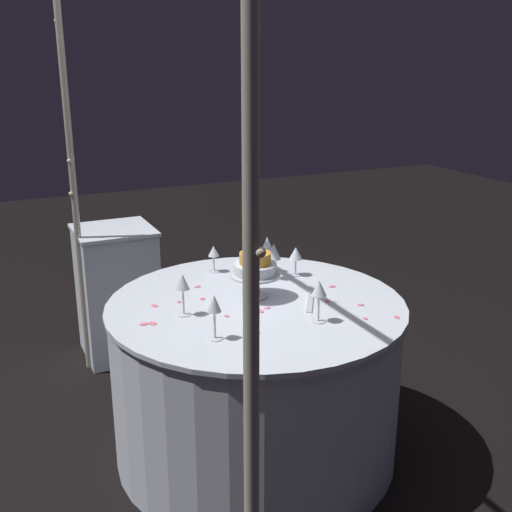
{
  "coord_description": "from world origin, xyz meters",
  "views": [
    {
      "loc": [
        -2.25,
        1.06,
        1.73
      ],
      "look_at": [
        0.0,
        0.0,
        0.93
      ],
      "focal_mm": 43.87,
      "sensor_mm": 36.0,
      "label": 1
    }
  ],
  "objects": [
    {
      "name": "rose_petal_2",
      "position": [
        0.14,
        0.3,
        0.73
      ],
      "size": [
        0.03,
        0.02,
        0.0
      ],
      "primitive_type": "ellipsoid",
      "rotation": [
        0.0,
        0.0,
        6.27
      ],
      "color": "#EA6B84",
      "rests_on": "main_table"
    },
    {
      "name": "rose_petal_15",
      "position": [
        -0.02,
        0.5,
        0.73
      ],
      "size": [
        0.03,
        0.04,
        0.0
      ],
      "primitive_type": "ellipsoid",
      "rotation": [
        0.0,
        0.0,
        1.47
      ],
      "color": "#EA6B84",
      "rests_on": "main_table"
    },
    {
      "name": "wine_glass_2",
      "position": [
        0.23,
        -0.32,
        0.83
      ],
      "size": [
        0.06,
        0.06,
        0.14
      ],
      "color": "silver",
      "rests_on": "main_table"
    },
    {
      "name": "rose_petal_9",
      "position": [
        0.02,
        -0.4,
        0.73
      ],
      "size": [
        0.02,
        0.03,
        0.0
      ],
      "primitive_type": "ellipsoid",
      "rotation": [
        0.0,
        0.0,
        4.69
      ],
      "color": "#EA6B84",
      "rests_on": "main_table"
    },
    {
      "name": "rose_petal_6",
      "position": [
        -0.12,
        -0.28,
        0.73
      ],
      "size": [
        0.04,
        0.04,
        0.0
      ],
      "primitive_type": "ellipsoid",
      "rotation": [
        0.0,
        0.0,
        2.86
      ],
      "color": "#EA6B84",
      "rests_on": "main_table"
    },
    {
      "name": "decorative_arch",
      "position": [
        0.0,
        0.54,
        1.45
      ],
      "size": [
        2.33,
        0.06,
        2.18
      ],
      "color": "#B7B29E",
      "rests_on": "ground"
    },
    {
      "name": "rose_petal_12",
      "position": [
        -0.09,
        0.17,
        0.73
      ],
      "size": [
        0.03,
        0.03,
        0.0
      ],
      "primitive_type": "ellipsoid",
      "rotation": [
        0.0,
        0.0,
        3.9
      ],
      "color": "#EA6B84",
      "rests_on": "main_table"
    },
    {
      "name": "side_table",
      "position": [
        1.24,
        0.33,
        0.39
      ],
      "size": [
        0.44,
        0.44,
        0.79
      ],
      "color": "silver",
      "rests_on": "ground"
    },
    {
      "name": "cake_knife",
      "position": [
        -0.06,
        -0.23,
        0.73
      ],
      "size": [
        0.26,
        0.18,
        0.01
      ],
      "color": "silver",
      "rests_on": "main_table"
    },
    {
      "name": "wine_glass_0",
      "position": [
        0.34,
        -0.22,
        0.86
      ],
      "size": [
        0.06,
        0.06,
        0.18
      ],
      "color": "silver",
      "rests_on": "main_table"
    },
    {
      "name": "wine_glass_5",
      "position": [
        0.0,
        0.33,
        0.86
      ],
      "size": [
        0.06,
        0.06,
        0.18
      ],
      "color": "silver",
      "rests_on": "main_table"
    },
    {
      "name": "tiered_cake",
      "position": [
        0.06,
        -0.02,
        0.86
      ],
      "size": [
        0.22,
        0.22,
        0.2
      ],
      "color": "silver",
      "rests_on": "main_table"
    },
    {
      "name": "rose_petal_0",
      "position": [
        0.13,
        0.2,
        0.73
      ],
      "size": [
        0.03,
        0.04,
        0.0
      ],
      "primitive_type": "ellipsoid",
      "rotation": [
        0.0,
        0.0,
        5.3
      ],
      "color": "#EA6B84",
      "rests_on": "main_table"
    },
    {
      "name": "rose_petal_7",
      "position": [
        0.14,
        0.41,
        0.73
      ],
      "size": [
        0.04,
        0.04,
        0.0
      ],
      "primitive_type": "ellipsoid",
      "rotation": [
        0.0,
        0.0,
        3.63
      ],
      "color": "#EA6B84",
      "rests_on": "main_table"
    },
    {
      "name": "rose_petal_3",
      "position": [
        -0.39,
        -0.44,
        0.73
      ],
      "size": [
        0.04,
        0.03,
        0.0
      ],
      "primitive_type": "ellipsoid",
      "rotation": [
        0.0,
        0.0,
        2.97
      ],
      "color": "#EA6B84",
      "rests_on": "main_table"
    },
    {
      "name": "rose_petal_5",
      "position": [
        -0.1,
        0.03,
        0.73
      ],
      "size": [
        0.04,
        0.03,
        0.0
      ],
      "primitive_type": "ellipsoid",
      "rotation": [
        0.0,
        0.0,
        3.04
      ],
      "color": "#EA6B84",
      "rests_on": "main_table"
    },
    {
      "name": "rose_petal_11",
      "position": [
        0.04,
        0.19,
        0.73
      ],
      "size": [
        0.03,
        0.02,
        0.0
      ],
      "primitive_type": "ellipsoid",
      "rotation": [
        0.0,
        0.0,
        0.08
      ],
      "color": "#EA6B84",
      "rests_on": "main_table"
    },
    {
      "name": "wine_glass_6",
      "position": [
        0.23,
        -0.2,
        0.85
      ],
      "size": [
        0.07,
        0.07,
        0.17
      ],
      "color": "silver",
      "rests_on": "main_table"
    },
    {
      "name": "wine_glass_3",
      "position": [
        -0.29,
        -0.14,
        0.86
      ],
      "size": [
        0.06,
        0.06,
        0.17
      ],
      "color": "silver",
      "rests_on": "main_table"
    },
    {
      "name": "rose_petal_1",
      "position": [
        -0.22,
        -0.39,
        0.73
      ],
      "size": [
        0.03,
        0.03,
        0.0
      ],
      "primitive_type": "ellipsoid",
      "rotation": [
        0.0,
        0.0,
        1.38
      ],
      "color": "#EA6B84",
      "rests_on": "main_table"
    },
    {
      "name": "ground_plane",
      "position": [
        0.0,
        0.0,
        0.0
      ],
      "size": [
        12.0,
        12.0,
        0.0
      ],
      "primitive_type": "plane",
      "color": "black"
    },
    {
      "name": "rose_petal_14",
      "position": [
        -0.29,
        0.13,
        0.73
      ],
      "size": [
        0.04,
        0.04,
        0.0
      ],
      "primitive_type": "ellipsoid",
      "rotation": [
        0.0,
        0.0,
        2.3
      ],
      "color": "#EA6B84",
      "rests_on": "main_table"
    },
    {
      "name": "wine_glass_1",
      "position": [
        0.45,
        0.02,
        0.82
      ],
      "size": [
        0.06,
        0.06,
        0.13
      ],
      "color": "silver",
      "rests_on": "main_table"
    },
    {
      "name": "wine_glass_4",
      "position": [
        -0.26,
        0.29,
        0.86
      ],
      "size": [
        0.06,
        0.06,
        0.18
      ],
      "color": "silver",
      "rests_on": "main_table"
    },
    {
      "name": "rose_petal_8",
      "position": [
        0.28,
        0.16,
        0.73
      ],
      "size": [
        0.03,
        0.04,
        0.0
      ],
      "primitive_type": "ellipsoid",
      "rotation": [
        0.0,
        0.0,
        5.08
      ],
      "color": "#EA6B84",
      "rests_on": "main_table"
    },
    {
      "name": "rose_petal_10",
      "position": [
        -0.35,
        -0.32,
        0.73
      ],
      "size": [
        0.03,
        0.02,
        0.0
      ],
      "primitive_type": "ellipsoid",
      "rotation": [
        0.0,
        0.0,
        3.14
      ],
      "color": "#EA6B84",
      "rests_on": "main_table"
    },
    {
      "name": "main_table",
      "position": [
        0.0,
        0.0,
        0.36
      ],
      "size": [
        1.28,
        1.28,
        0.73
      ],
      "color": "silver",
      "rests_on": "ground"
    },
    {
      "name": "rose_petal_4",
      "position": [
        -0.03,
        0.47,
        0.73
      ],
      "size": [
        0.05,
        0.04,
        0.0
      ],
      "primitive_type": "ellipsoid",
      "rotation": [
        0.0,
        0.0,
        0.57
      ],
      "color": "#EA6B84",
      "rests_on": "main_table"
    },
    {
      "name": "rose_petal_13",
      "position": [
        -0.08,
        -0.01,
        0.73
      ],
      "size": [
        0.02,
        0.03,
        0.0
      ],
      "primitive_type": "ellipsoid",
      "rotation": [
        0.0,
        0.0,
        4.52
      ],
      "color": "#EA6B84",
      "rests_on": "main_table"
    }
  ]
}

